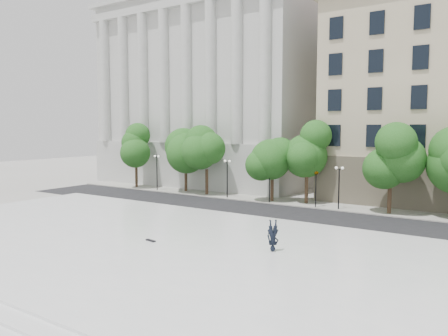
% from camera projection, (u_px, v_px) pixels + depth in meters
% --- Properties ---
extents(ground, '(160.00, 160.00, 0.00)m').
position_uv_depth(ground, '(119.00, 259.00, 26.26)').
color(ground, '#B3B0A9').
rests_on(ground, ground).
extents(plaza, '(44.00, 22.00, 0.45)m').
position_uv_depth(plaza, '(153.00, 244.00, 28.73)').
color(plaza, white).
rests_on(plaza, ground).
extents(street, '(60.00, 8.00, 0.02)m').
position_uv_depth(street, '(262.00, 211.00, 41.20)').
color(street, black).
rests_on(street, ground).
extents(far_sidewalk, '(60.00, 4.00, 0.12)m').
position_uv_depth(far_sidewalk, '(289.00, 202.00, 46.17)').
color(far_sidewalk, '#9F9C93').
rests_on(far_sidewalk, ground).
extents(building_west, '(31.50, 27.65, 25.60)m').
position_uv_depth(building_west, '(229.00, 95.00, 66.45)').
color(building_west, '#BAB9B5').
rests_on(building_west, ground).
extents(traffic_light_west, '(0.72, 1.97, 4.28)m').
position_uv_depth(traffic_light_west, '(270.00, 168.00, 45.24)').
color(traffic_light_west, black).
rests_on(traffic_light_west, ground).
extents(traffic_light_east, '(0.71, 1.69, 4.17)m').
position_uv_depth(traffic_light_east, '(316.00, 171.00, 42.45)').
color(traffic_light_east, black).
rests_on(traffic_light_east, ground).
extents(person_lying, '(1.78, 1.92, 0.52)m').
position_uv_depth(person_lying, '(273.00, 247.00, 26.32)').
color(person_lying, black).
rests_on(person_lying, plaza).
extents(skateboard, '(0.86, 0.34, 0.09)m').
position_uv_depth(skateboard, '(151.00, 240.00, 28.69)').
color(skateboard, black).
rests_on(skateboard, plaza).
extents(street_trees, '(46.68, 4.85, 8.08)m').
position_uv_depth(street_trees, '(290.00, 154.00, 45.31)').
color(street_trees, '#382619').
rests_on(street_trees, ground).
extents(lamp_posts, '(36.04, 0.28, 4.52)m').
position_uv_depth(lamp_posts, '(282.00, 175.00, 44.86)').
color(lamp_posts, black).
rests_on(lamp_posts, ground).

